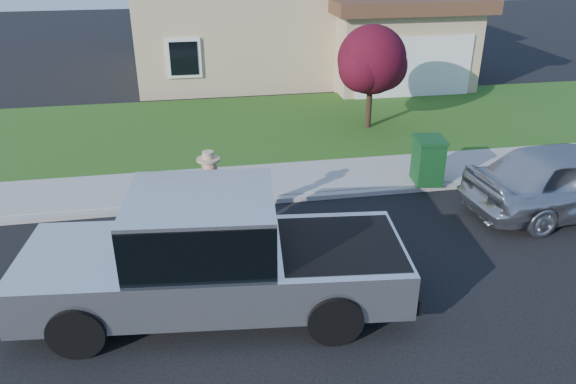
% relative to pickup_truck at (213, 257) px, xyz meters
% --- Properties ---
extents(ground, '(80.00, 80.00, 0.00)m').
position_rel_pickup_truck_xyz_m(ground, '(1.90, 1.05, -1.03)').
color(ground, black).
rests_on(ground, ground).
extents(curb, '(40.00, 0.20, 0.12)m').
position_rel_pickup_truck_xyz_m(curb, '(2.90, 3.95, -0.97)').
color(curb, gray).
rests_on(curb, ground).
extents(sidewalk, '(40.00, 2.00, 0.15)m').
position_rel_pickup_truck_xyz_m(sidewalk, '(2.90, 5.05, -0.95)').
color(sidewalk, gray).
rests_on(sidewalk, ground).
extents(lawn, '(40.00, 7.00, 0.10)m').
position_rel_pickup_truck_xyz_m(lawn, '(2.90, 9.55, -0.98)').
color(lawn, '#224F16').
rests_on(lawn, ground).
extents(house, '(14.00, 11.30, 6.85)m').
position_rel_pickup_truck_xyz_m(house, '(3.21, 17.43, 2.14)').
color(house, tan).
rests_on(house, ground).
extents(pickup_truck, '(6.90, 2.94, 2.21)m').
position_rel_pickup_truck_xyz_m(pickup_truck, '(0.00, 0.00, 0.00)').
color(pickup_truck, black).
rests_on(pickup_truck, ground).
extents(woman, '(0.71, 0.51, 1.99)m').
position_rel_pickup_truck_xyz_m(woman, '(0.10, 2.53, -0.09)').
color(woman, tan).
rests_on(woman, ground).
extents(sedan, '(5.12, 2.39, 1.70)m').
position_rel_pickup_truck_xyz_m(sedan, '(8.40, 2.24, -0.18)').
color(sedan, '#B0B3B8').
rests_on(sedan, ground).
extents(ornamental_tree, '(2.42, 2.18, 3.32)m').
position_rel_pickup_truck_xyz_m(ornamental_tree, '(5.61, 8.77, 1.19)').
color(ornamental_tree, black).
rests_on(ornamental_tree, lawn).
extents(trash_bin, '(0.81, 0.91, 1.19)m').
position_rel_pickup_truck_xyz_m(trash_bin, '(5.69, 4.15, -0.28)').
color(trash_bin, '#103E19').
rests_on(trash_bin, sidewalk).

